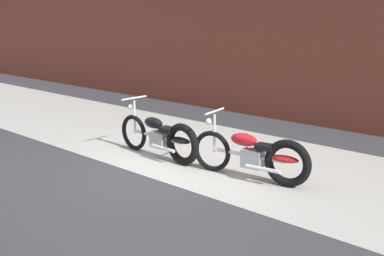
# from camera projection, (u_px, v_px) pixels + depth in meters

# --- Properties ---
(ground_plane) EXTENTS (80.00, 80.00, 0.00)m
(ground_plane) POSITION_uv_depth(u_px,v_px,m) (145.00, 176.00, 7.13)
(ground_plane) COLOR #38383A
(sidewalk_slab) EXTENTS (36.00, 3.50, 0.01)m
(sidewalk_slab) POSITION_uv_depth(u_px,v_px,m) (213.00, 152.00, 8.41)
(sidewalk_slab) COLOR #B2ADA3
(sidewalk_slab) RESTS_ON ground
(brick_building_wall) EXTENTS (36.00, 0.50, 5.53)m
(brick_building_wall) POSITION_uv_depth(u_px,v_px,m) (307.00, 4.00, 10.27)
(brick_building_wall) COLOR brown
(brick_building_wall) RESTS_ON ground
(motorcycle_black) EXTENTS (2.01, 0.58, 1.03)m
(motorcycle_black) POSITION_uv_depth(u_px,v_px,m) (163.00, 137.00, 7.91)
(motorcycle_black) COLOR black
(motorcycle_black) RESTS_ON ground
(motorcycle_red) EXTENTS (2.00, 0.58, 1.03)m
(motorcycle_red) POSITION_uv_depth(u_px,v_px,m) (257.00, 156.00, 6.85)
(motorcycle_red) COLOR black
(motorcycle_red) RESTS_ON ground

